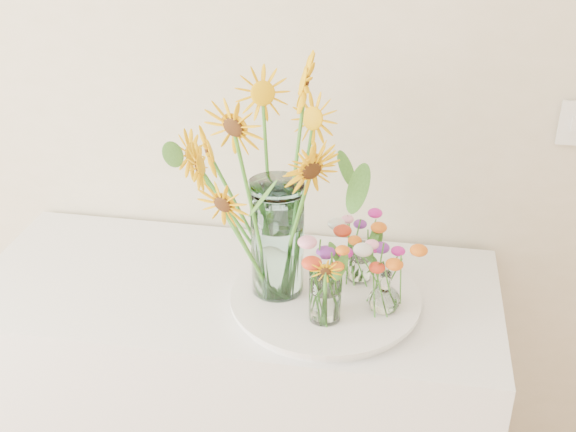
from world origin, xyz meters
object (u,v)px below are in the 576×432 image
(tray, at_px, (325,301))
(small_vase_c, at_px, (360,263))
(mason_jar, at_px, (277,238))
(small_vase_b, at_px, (385,292))
(counter, at_px, (240,411))
(small_vase_a, at_px, (325,296))

(tray, relative_size, small_vase_c, 4.36)
(mason_jar, bearing_deg, small_vase_b, -9.18)
(mason_jar, xyz_separation_m, small_vase_b, (0.27, -0.04, -0.10))
(tray, distance_m, mason_jar, 0.21)
(counter, height_order, small_vase_a, small_vase_a)
(counter, distance_m, small_vase_a, 0.62)
(small_vase_a, distance_m, small_vase_c, 0.20)
(tray, xyz_separation_m, small_vase_a, (0.01, -0.10, 0.08))
(small_vase_b, relative_size, small_vase_c, 1.06)
(counter, relative_size, small_vase_c, 13.26)
(counter, height_order, small_vase_c, small_vase_c)
(small_vase_c, bearing_deg, small_vase_a, -109.77)
(tray, bearing_deg, small_vase_b, -13.61)
(small_vase_c, bearing_deg, mason_jar, -157.64)
(counter, bearing_deg, tray, -11.38)
(counter, bearing_deg, small_vase_a, -29.29)
(mason_jar, distance_m, small_vase_c, 0.24)
(tray, height_order, small_vase_a, small_vase_a)
(small_vase_a, xyz_separation_m, small_vase_c, (0.07, 0.19, -0.01))
(small_vase_b, bearing_deg, counter, 167.78)
(tray, relative_size, small_vase_b, 4.13)
(mason_jar, relative_size, small_vase_b, 2.77)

